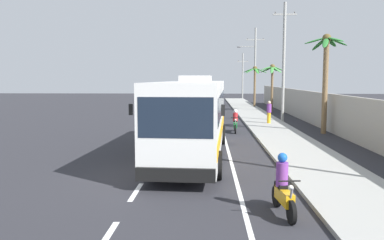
# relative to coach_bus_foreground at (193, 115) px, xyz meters

# --- Properties ---
(ground_plane) EXTENTS (160.00, 160.00, 0.00)m
(ground_plane) POSITION_rel_coach_bus_foreground_xyz_m (-1.60, -4.08, -1.95)
(ground_plane) COLOR #28282D
(sidewalk_kerb) EXTENTS (3.20, 90.00, 0.14)m
(sidewalk_kerb) POSITION_rel_coach_bus_foreground_xyz_m (5.20, 5.92, -1.88)
(sidewalk_kerb) COLOR #999993
(sidewalk_kerb) RESTS_ON ground
(lane_markings) EXTENTS (3.45, 71.16, 0.01)m
(lane_markings) POSITION_rel_coach_bus_foreground_xyz_m (0.39, 10.75, -1.95)
(lane_markings) COLOR white
(lane_markings) RESTS_ON ground
(boundary_wall) EXTENTS (0.24, 60.00, 2.59)m
(boundary_wall) POSITION_rel_coach_bus_foreground_xyz_m (9.00, 9.92, -0.66)
(boundary_wall) COLOR #9E998E
(boundary_wall) RESTS_ON ground
(coach_bus_foreground) EXTENTS (3.50, 12.04, 3.75)m
(coach_bus_foreground) POSITION_rel_coach_bus_foreground_xyz_m (0.00, 0.00, 0.00)
(coach_bus_foreground) COLOR white
(coach_bus_foreground) RESTS_ON ground
(motorcycle_beside_bus) EXTENTS (0.56, 1.96, 1.54)m
(motorcycle_beside_bus) POSITION_rel_coach_bus_foreground_xyz_m (2.51, 8.25, -1.32)
(motorcycle_beside_bus) COLOR black
(motorcycle_beside_bus) RESTS_ON ground
(motorcycle_trailing) EXTENTS (0.56, 1.96, 1.64)m
(motorcycle_trailing) POSITION_rel_coach_bus_foreground_xyz_m (2.70, -7.73, -1.29)
(motorcycle_trailing) COLOR black
(motorcycle_trailing) RESTS_ON ground
(pedestrian_near_kerb) EXTENTS (0.36, 0.36, 1.73)m
(pedestrian_near_kerb) POSITION_rel_coach_bus_foreground_xyz_m (5.43, 12.60, -0.90)
(pedestrian_near_kerb) COLOR gold
(pedestrian_near_kerb) RESTS_ON sidewalk_kerb
(utility_pole_mid) EXTENTS (1.93, 0.24, 9.77)m
(utility_pole_mid) POSITION_rel_coach_bus_foreground_xyz_m (6.86, 14.65, 3.13)
(utility_pole_mid) COLOR #9E9E99
(utility_pole_mid) RESTS_ON ground
(utility_pole_far) EXTENTS (3.64, 0.24, 10.17)m
(utility_pole_far) POSITION_rel_coach_bus_foreground_xyz_m (6.70, 33.89, 3.47)
(utility_pole_far) COLOR #9E9E99
(utility_pole_far) RESTS_ON ground
(utility_pole_distant) EXTENTS (2.00, 0.24, 8.12)m
(utility_pole_distant) POSITION_rel_coach_bus_foreground_xyz_m (6.83, 53.13, 2.27)
(utility_pole_distant) COLOR #9E9E99
(utility_pole_distant) RESTS_ON ground
(palm_nearest) EXTENTS (2.82, 2.72, 5.16)m
(palm_nearest) POSITION_rel_coach_bus_foreground_xyz_m (7.59, 24.95, 1.98)
(palm_nearest) COLOR brown
(palm_nearest) RESTS_ON ground
(palm_second) EXTENTS (2.98, 2.93, 5.14)m
(palm_second) POSITION_rel_coach_bus_foreground_xyz_m (6.42, 30.93, 1.84)
(palm_second) COLOR brown
(palm_second) RESTS_ON ground
(palm_third) EXTENTS (2.81, 2.53, 6.48)m
(palm_third) POSITION_rel_coach_bus_foreground_xyz_m (8.31, 7.91, 2.40)
(palm_third) COLOR brown
(palm_third) RESTS_ON ground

